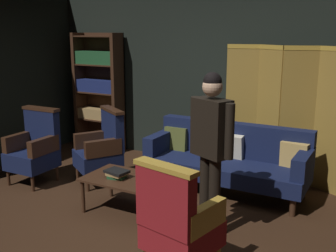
{
  "coord_description": "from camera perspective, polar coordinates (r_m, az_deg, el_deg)",
  "views": [
    {
      "loc": [
        2.34,
        -3.45,
        2.09
      ],
      "look_at": [
        0.0,
        0.8,
        0.95
      ],
      "focal_mm": 43.65,
      "sensor_mm": 36.0,
      "label": 1
    }
  ],
  "objects": [
    {
      "name": "book_black_cloth",
      "position": [
        4.79,
        -7.17,
        -6.32
      ],
      "size": [
        0.29,
        0.23,
        0.03
      ],
      "primitive_type": "cube",
      "rotation": [
        0.0,
        0.0,
        -0.16
      ],
      "color": "black",
      "rests_on": "book_tan_leather"
    },
    {
      "name": "coffee_table",
      "position": [
        4.81,
        -5.66,
        -7.74
      ],
      "size": [
        1.0,
        0.64,
        0.42
      ],
      "color": "#382114",
      "rests_on": "ground_plane"
    },
    {
      "name": "ground_plane",
      "position": [
        4.67,
        -4.88,
        -13.44
      ],
      "size": [
        10.0,
        10.0,
        0.0
      ],
      "primitive_type": "plane",
      "color": "#331E11"
    },
    {
      "name": "bookshelf",
      "position": [
        7.29,
        -9.6,
        5.13
      ],
      "size": [
        0.9,
        0.32,
        2.05
      ],
      "color": "#382114",
      "rests_on": "ground_plane"
    },
    {
      "name": "back_wall",
      "position": [
        6.39,
        7.21,
        6.92
      ],
      "size": [
        7.2,
        0.1,
        2.8
      ],
      "primitive_type": "cube",
      "color": "black",
      "rests_on": "ground_plane"
    },
    {
      "name": "book_green_cloth",
      "position": [
        4.81,
        -7.15,
        -7.0
      ],
      "size": [
        0.21,
        0.19,
        0.03
      ],
      "primitive_type": "cube",
      "rotation": [
        0.0,
        0.0,
        0.19
      ],
      "color": "#1E4C28",
      "rests_on": "coffee_table"
    },
    {
      "name": "standing_figure",
      "position": [
        4.1,
        6.05,
        -1.94
      ],
      "size": [
        0.55,
        0.36,
        1.7
      ],
      "color": "black",
      "rests_on": "ground_plane"
    },
    {
      "name": "book_tan_leather",
      "position": [
        4.8,
        -7.16,
        -6.65
      ],
      "size": [
        0.21,
        0.2,
        0.03
      ],
      "primitive_type": "cube",
      "rotation": [
        0.0,
        0.0,
        -0.07
      ],
      "color": "#9E7A47",
      "rests_on": "book_green_cloth"
    },
    {
      "name": "armchair_wing_right",
      "position": [
        5.99,
        -18.11,
        -2.95
      ],
      "size": [
        0.6,
        0.58,
        1.04
      ],
      "color": "#382114",
      "rests_on": "ground_plane"
    },
    {
      "name": "folding_screen",
      "position": [
        5.74,
        17.68,
        1.49
      ],
      "size": [
        2.11,
        0.35,
        1.9
      ],
      "color": "olive",
      "rests_on": "ground_plane"
    },
    {
      "name": "armchair_wing_left",
      "position": [
        5.75,
        -9.2,
        -3.13
      ],
      "size": [
        0.8,
        0.8,
        1.04
      ],
      "color": "#382114",
      "rests_on": "ground_plane"
    },
    {
      "name": "armchair_gilt_accent",
      "position": [
        3.61,
        1.38,
        -13.11
      ],
      "size": [
        0.69,
        0.68,
        1.04
      ],
      "color": "#B78E33",
      "rests_on": "ground_plane"
    },
    {
      "name": "velvet_couch",
      "position": [
        5.47,
        8.4,
        -4.32
      ],
      "size": [
        2.12,
        0.78,
        0.88
      ],
      "color": "#382114",
      "rests_on": "ground_plane"
    }
  ]
}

